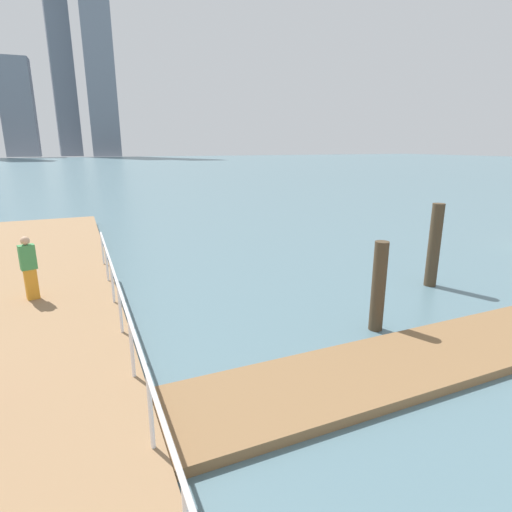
% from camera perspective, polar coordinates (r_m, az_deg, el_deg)
% --- Properties ---
extents(ground_plane, '(300.00, 300.00, 0.00)m').
position_cam_1_polar(ground_plane, '(14.95, -8.28, -1.11)').
color(ground_plane, slate).
extents(floating_dock, '(10.04, 2.00, 0.18)m').
position_cam_1_polar(floating_dock, '(8.50, 18.86, -14.32)').
color(floating_dock, olive).
rests_on(floating_dock, ground_plane).
extents(dock_piling_1, '(0.32, 0.32, 2.11)m').
position_cam_1_polar(dock_piling_1, '(9.72, 16.75, -4.12)').
color(dock_piling_1, '#473826').
rests_on(dock_piling_1, ground_plane).
extents(dock_piling_2, '(0.35, 0.35, 2.52)m').
position_cam_1_polar(dock_piling_2, '(13.34, 23.64, 1.36)').
color(dock_piling_2, '#473826').
rests_on(dock_piling_2, ground_plane).
extents(pedestrian_1, '(0.41, 0.31, 1.62)m').
position_cam_1_polar(pedestrian_1, '(11.60, -29.14, -1.39)').
color(pedestrian_1, orange).
rests_on(pedestrian_1, boardwalk).
extents(skyline_tower_2, '(11.25, 7.61, 34.48)m').
position_cam_1_polar(skyline_tower_2, '(180.43, -30.31, 17.42)').
color(skyline_tower_2, slate).
rests_on(skyline_tower_2, ground_plane).
extents(skyline_tower_3, '(8.56, 13.43, 87.06)m').
position_cam_1_polar(skyline_tower_3, '(188.11, -25.91, 25.92)').
color(skyline_tower_3, slate).
rests_on(skyline_tower_3, ground_plane).
extents(skyline_tower_4, '(10.83, 7.68, 85.74)m').
position_cam_1_polar(skyline_tower_4, '(175.66, -21.34, 27.02)').
color(skyline_tower_4, slate).
rests_on(skyline_tower_4, ground_plane).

